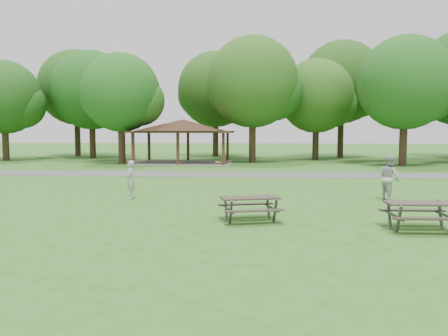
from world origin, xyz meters
TOP-DOWN VIEW (x-y plane):
  - ground at (0.00, 0.00)m, footprint 160.00×160.00m
  - asphalt_path at (0.00, 14.00)m, footprint 120.00×3.20m
  - pavilion at (-4.00, 24.00)m, footprint 8.60×7.01m
  - tree_row_b at (-20.92, 25.53)m, footprint 7.14×6.80m
  - tree_row_c at (-13.90, 29.03)m, footprint 8.19×7.80m
  - tree_row_d at (-8.92, 22.53)m, footprint 6.93×6.60m
  - tree_row_e at (2.10, 25.03)m, footprint 8.40×8.00m
  - tree_row_f at (8.09, 28.53)m, footprint 7.35×7.00m
  - tree_row_g at (14.09, 22.03)m, footprint 7.77×7.40m
  - tree_deep_a at (-16.90, 32.53)m, footprint 8.40×8.00m
  - tree_deep_b at (-1.90, 33.03)m, footprint 8.40×8.00m
  - tree_deep_c at (11.10, 32.03)m, footprint 8.82×8.40m
  - picnic_table_middle at (2.12, -0.16)m, footprint 2.12×1.87m
  - picnic_table_far at (6.96, -1.08)m, footprint 1.95×1.59m
  - frisbee_in_flight at (0.76, 4.11)m, footprint 0.29×0.29m
  - frisbee_thrower at (-2.92, 4.04)m, footprint 0.56×0.67m
  - frisbee_catcher at (7.66, 4.23)m, footprint 0.95×1.08m

SIDE VIEW (x-z plane):
  - ground at x=0.00m, z-range 0.00..0.00m
  - asphalt_path at x=0.00m, z-range 0.00..0.02m
  - picnic_table_middle at x=2.12m, z-range 0.19..0.97m
  - picnic_table_far at x=6.96m, z-range 0.20..1.03m
  - frisbee_thrower at x=-2.92m, z-range 0.00..1.58m
  - frisbee_catcher at x=7.66m, z-range 0.00..1.85m
  - frisbee_in_flight at x=0.76m, z-range 1.52..1.54m
  - pavilion at x=-4.00m, z-range 1.18..4.94m
  - tree_row_b at x=-20.92m, z-range 1.03..10.30m
  - tree_row_d at x=-8.92m, z-range 1.13..10.41m
  - tree_row_f at x=8.09m, z-range 1.06..10.62m
  - tree_row_g at x=14.09m, z-range 1.20..11.46m
  - tree_row_c at x=-13.90m, z-range 1.20..11.87m
  - tree_row_e at x=2.10m, z-range 1.27..12.29m
  - tree_deep_b at x=-1.90m, z-range 1.32..12.45m
  - tree_deep_a at x=-16.90m, z-range 1.44..12.82m
  - tree_deep_c at x=11.10m, z-range 1.49..13.39m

